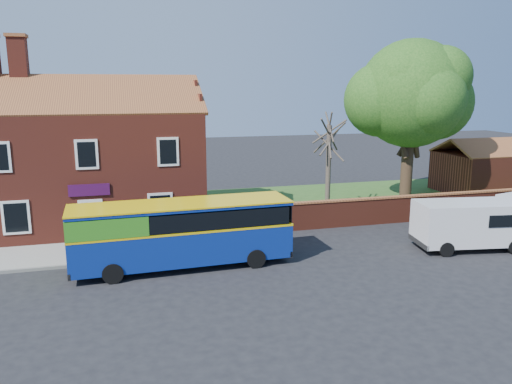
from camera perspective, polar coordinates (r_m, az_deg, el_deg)
name	(u,v)px	position (r m, az deg, el deg)	size (l,w,h in m)	color
ground	(263,283)	(20.75, 0.80, -10.41)	(120.00, 120.00, 0.00)	black
pavement	(91,252)	(25.50, -18.33, -6.57)	(18.00, 3.50, 0.12)	gray
kerb	(89,264)	(23.85, -18.55, -7.85)	(18.00, 0.15, 0.14)	slate
grass_strip	(387,198)	(37.21, 14.73, -0.66)	(26.00, 12.00, 0.04)	#426B28
shop_building	(92,166)	(30.34, -18.24, 2.85)	(12.30, 8.13, 10.50)	maroon
boundary_wall	(438,206)	(32.12, 20.08, -1.53)	(22.00, 0.38, 1.60)	maroon
outbuilding	(494,171)	(42.10, 25.57, 2.19)	(8.20, 5.06, 4.17)	maroon
bus	(175,231)	(22.29, -9.21, -4.44)	(9.68, 2.78, 2.93)	navy
van_near	(472,223)	(26.79, 23.41, -3.24)	(5.66, 2.94, 2.37)	silver
large_tree	(411,97)	(35.49, 17.27, 10.31)	(9.02, 7.14, 11.00)	black
bare_tree	(328,164)	(31.94, 8.28, 3.20)	(2.27, 2.70, 6.05)	#4C4238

